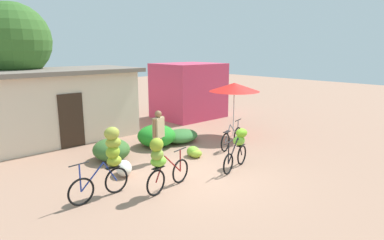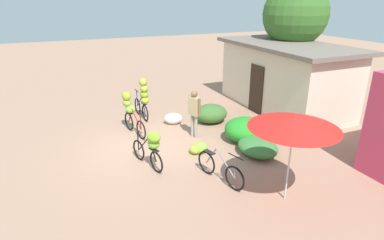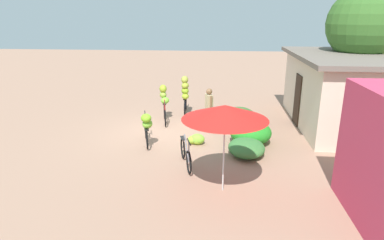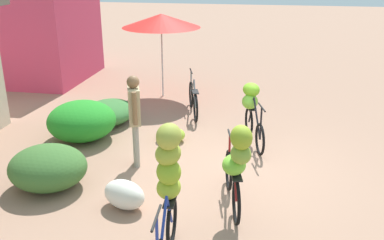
% 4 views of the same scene
% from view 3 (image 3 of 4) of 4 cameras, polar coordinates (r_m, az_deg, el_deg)
% --- Properties ---
extents(ground_plane, '(60.00, 60.00, 0.00)m').
position_cam_3_polar(ground_plane, '(12.48, -4.98, -2.11)').
color(ground_plane, '#A07861').
extents(building_low, '(6.36, 3.28, 2.81)m').
position_cam_3_polar(building_low, '(14.07, 23.57, 4.78)').
color(building_low, beige).
rests_on(building_low, ground).
extents(tree_behind_building, '(2.88, 2.88, 5.33)m').
position_cam_3_polar(tree_behind_building, '(15.16, 27.66, 14.37)').
color(tree_behind_building, brown).
rests_on(tree_behind_building, ground).
extents(hedge_bush_front_left, '(1.17, 1.29, 0.71)m').
position_cam_3_polar(hedge_bush_front_left, '(13.32, 8.20, 0.68)').
color(hedge_bush_front_left, '#3B682E').
rests_on(hedge_bush_front_left, ground).
extents(hedge_bush_front_right, '(1.41, 1.41, 0.81)m').
position_cam_3_polar(hedge_bush_front_right, '(11.40, 10.12, -2.11)').
color(hedge_bush_front_right, '#248C25').
rests_on(hedge_bush_front_right, ground).
extents(hedge_bush_mid, '(1.41, 1.15, 0.50)m').
position_cam_3_polar(hedge_bush_mid, '(10.49, 9.43, -4.77)').
color(hedge_bush_mid, '#397336').
rests_on(hedge_bush_mid, ground).
extents(market_umbrella, '(2.07, 2.07, 2.23)m').
position_cam_3_polar(market_umbrella, '(7.73, 5.75, 1.34)').
color(market_umbrella, beige).
rests_on(market_umbrella, ground).
extents(bicycle_leftmost, '(1.63, 0.42, 1.73)m').
position_cam_3_polar(bicycle_leftmost, '(14.47, -1.20, 4.85)').
color(bicycle_leftmost, black).
rests_on(bicycle_leftmost, ground).
extents(bicycle_near_pile, '(1.62, 0.51, 1.48)m').
position_cam_3_polar(bicycle_near_pile, '(13.65, -4.86, 3.35)').
color(bicycle_near_pile, black).
rests_on(bicycle_near_pile, ground).
extents(bicycle_center_loaded, '(1.55, 0.58, 1.18)m').
position_cam_3_polar(bicycle_center_loaded, '(11.00, -7.88, -0.98)').
color(bicycle_center_loaded, black).
rests_on(bicycle_center_loaded, ground).
extents(bicycle_by_shop, '(1.68, 0.52, 0.96)m').
position_cam_3_polar(bicycle_by_shop, '(9.62, -1.10, -5.89)').
color(bicycle_by_shop, black).
rests_on(bicycle_by_shop, ground).
extents(banana_pile_on_ground, '(0.58, 0.72, 0.35)m').
position_cam_3_polar(banana_pile_on_ground, '(11.27, 0.80, -3.40)').
color(banana_pile_on_ground, '#90C233').
rests_on(banana_pile_on_ground, ground).
extents(produce_sack, '(0.68, 0.82, 0.44)m').
position_cam_3_polar(produce_sack, '(13.73, 2.13, 0.78)').
color(produce_sack, silver).
rests_on(produce_sack, ground).
extents(person_vendor, '(0.55, 0.32, 1.69)m').
position_cam_3_polar(person_vendor, '(12.11, 2.97, 2.46)').
color(person_vendor, gray).
rests_on(person_vendor, ground).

